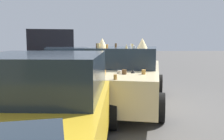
{
  "coord_description": "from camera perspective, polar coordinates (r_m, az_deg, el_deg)",
  "views": [
    {
      "loc": [
        -6.45,
        0.55,
        1.69
      ],
      "look_at": [
        0.0,
        0.3,
        0.9
      ],
      "focal_mm": 40.06,
      "sensor_mm": 36.0,
      "label": 1
    }
  ],
  "objects": [
    {
      "name": "art_car_decorated",
      "position": [
        6.59,
        2.68,
        -1.31
      ],
      "size": [
        4.63,
        2.74,
        1.73
      ],
      "rotation": [
        0.0,
        0.0,
        2.92
      ],
      "color": "beige",
      "rests_on": "ground"
    },
    {
      "name": "parked_van_near_left",
      "position": [
        13.91,
        -14.19,
        4.78
      ],
      "size": [
        5.25,
        3.16,
        2.15
      ],
      "rotation": [
        0.0,
        0.0,
        3.38
      ],
      "color": "black",
      "rests_on": "ground"
    },
    {
      "name": "ground_plane",
      "position": [
        6.69,
        2.59,
        -7.66
      ],
      "size": [
        60.0,
        60.0,
        0.0
      ],
      "primitive_type": "plane",
      "color": "#514F4C"
    },
    {
      "name": "parked_sedan_far_left",
      "position": [
        3.47,
        -16.31,
        -9.26
      ],
      "size": [
        4.68,
        2.27,
        1.5
      ],
      "rotation": [
        0.0,
        0.0,
        3.07
      ],
      "color": "gold",
      "rests_on": "ground"
    },
    {
      "name": "parked_sedan_row_back_center",
      "position": [
        9.76,
        -10.06,
        1.09
      ],
      "size": [
        4.59,
        2.63,
        1.37
      ],
      "rotation": [
        0.0,
        0.0,
        3.32
      ],
      "color": "gray",
      "rests_on": "ground"
    }
  ]
}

